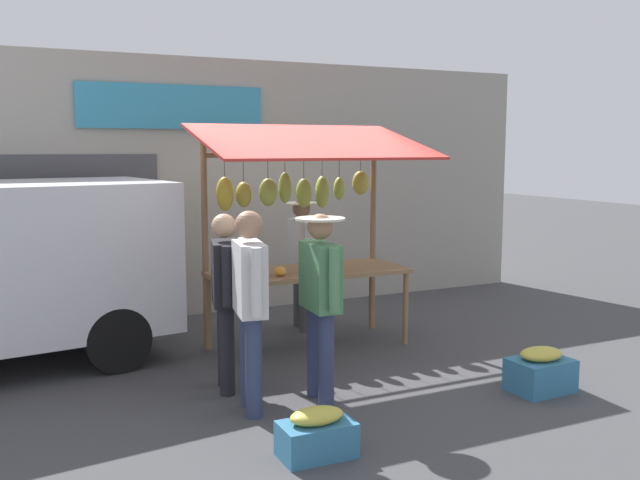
# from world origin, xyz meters

# --- Properties ---
(ground_plane) EXTENTS (40.00, 40.00, 0.00)m
(ground_plane) POSITION_xyz_m (0.00, 0.00, 0.00)
(ground_plane) COLOR #424244
(street_backdrop) EXTENTS (9.00, 0.30, 3.40)m
(street_backdrop) POSITION_xyz_m (0.05, -2.20, 1.70)
(street_backdrop) COLOR #9E998E
(street_backdrop) RESTS_ON ground
(market_stall) EXTENTS (2.50, 1.46, 2.50)m
(market_stall) POSITION_xyz_m (0.01, -0.06, 1.57)
(market_stall) COLOR olive
(market_stall) RESTS_ON ground
(vendor_with_sunhat) EXTENTS (0.41, 0.68, 1.60)m
(vendor_with_sunhat) POSITION_xyz_m (-0.26, -0.75, 0.94)
(vendor_with_sunhat) COLOR #4C4C51
(vendor_with_sunhat) RESTS_ON ground
(shopper_in_striped_shirt) EXTENTS (0.34, 0.68, 1.64)m
(shopper_in_striped_shirt) POSITION_xyz_m (1.29, 0.98, 0.95)
(shopper_in_striped_shirt) COLOR #232328
(shopper_in_striped_shirt) RESTS_ON ground
(shopper_with_ponytail) EXTENTS (0.43, 0.71, 1.67)m
(shopper_with_ponytail) POSITION_xyz_m (0.63, 1.61, 0.99)
(shopper_with_ponytail) COLOR navy
(shopper_with_ponytail) RESTS_ON ground
(shopper_with_shopping_bag) EXTENTS (0.31, 0.71, 1.72)m
(shopper_with_shopping_bag) POSITION_xyz_m (1.28, 1.59, 1.00)
(shopper_with_shopping_bag) COLOR navy
(shopper_with_shopping_bag) RESTS_ON ground
(produce_crate_near) EXTENTS (0.57, 0.42, 0.41)m
(produce_crate_near) POSITION_xyz_m (-1.30, 2.28, 0.19)
(produce_crate_near) COLOR teal
(produce_crate_near) RESTS_ON ground
(produce_crate_side) EXTENTS (0.55, 0.34, 0.37)m
(produce_crate_side) POSITION_xyz_m (1.16, 2.64, 0.17)
(produce_crate_side) COLOR teal
(produce_crate_side) RESTS_ON ground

